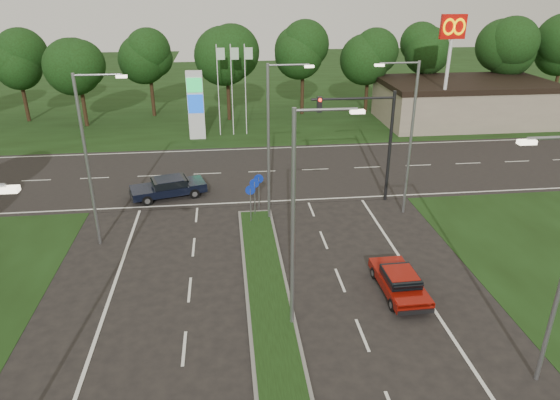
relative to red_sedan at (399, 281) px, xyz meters
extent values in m
cube|color=black|center=(-5.90, 47.28, -0.59)|extent=(160.00, 50.00, 0.02)
cube|color=black|center=(-5.90, 16.28, -0.59)|extent=(160.00, 12.00, 0.02)
cube|color=slate|center=(-5.90, -3.72, -0.53)|extent=(2.00, 26.00, 0.12)
cube|color=gray|center=(16.10, 28.28, 1.41)|extent=(16.00, 9.00, 4.00)
cylinder|color=gray|center=(-5.10, -1.72, 3.91)|extent=(0.16, 0.16, 9.00)
cylinder|color=gray|center=(-4.00, -1.72, 8.31)|extent=(2.20, 0.10, 0.10)
cube|color=#FFF2CC|center=(-2.90, -1.72, 8.21)|extent=(0.50, 0.22, 0.12)
cylinder|color=gray|center=(-5.10, 8.28, 3.91)|extent=(0.16, 0.16, 9.00)
cylinder|color=gray|center=(-4.00, 8.28, 8.31)|extent=(2.20, 0.10, 0.10)
cube|color=#FFF2CC|center=(-2.90, 8.28, 8.21)|extent=(0.50, 0.22, 0.12)
cube|color=#FFF2CC|center=(-12.20, -7.72, 8.21)|extent=(0.50, 0.22, 0.12)
cylinder|color=gray|center=(-14.40, 6.28, 3.91)|extent=(0.16, 0.16, 9.00)
cylinder|color=gray|center=(-13.30, 6.28, 8.31)|extent=(2.20, 0.10, 0.10)
cube|color=#FFF2CC|center=(-12.20, 6.28, 8.21)|extent=(0.50, 0.22, 0.12)
cylinder|color=gray|center=(3.10, 8.28, 3.91)|extent=(0.16, 0.16, 9.00)
cylinder|color=gray|center=(2.00, 8.28, 8.31)|extent=(2.20, 0.10, 0.10)
cube|color=#FFF2CC|center=(0.90, 8.28, 8.21)|extent=(0.50, 0.22, 0.12)
cube|color=#FFF2CC|center=(0.90, -5.72, 8.21)|extent=(0.50, 0.22, 0.12)
cylinder|color=black|center=(2.60, 10.28, 2.91)|extent=(0.20, 0.20, 7.00)
cylinder|color=black|center=(0.10, 10.28, 6.01)|extent=(5.00, 0.14, 0.14)
cube|color=black|center=(-1.90, 10.28, 5.71)|extent=(0.28, 0.28, 0.90)
sphere|color=#FF190C|center=(-1.90, 10.10, 6.01)|extent=(0.20, 0.20, 0.20)
cylinder|color=gray|center=(-6.20, 7.78, 0.51)|extent=(0.06, 0.06, 2.20)
cylinder|color=#0C26A5|center=(-6.20, 7.78, 1.51)|extent=(0.56, 0.04, 0.56)
cylinder|color=gray|center=(-5.90, 8.78, 0.51)|extent=(0.06, 0.06, 2.20)
cylinder|color=#0C26A5|center=(-5.90, 8.78, 1.51)|extent=(0.56, 0.04, 0.56)
cylinder|color=gray|center=(-5.60, 9.48, 0.51)|extent=(0.06, 0.06, 2.20)
cylinder|color=#0C26A5|center=(-5.60, 9.48, 1.51)|extent=(0.56, 0.04, 0.56)
cube|color=silver|center=(-9.90, 25.28, 2.41)|extent=(1.40, 0.30, 6.00)
cube|color=#0CA53F|center=(-9.90, 25.10, 4.21)|extent=(1.30, 0.08, 1.20)
cube|color=#0C3FBF|center=(-9.90, 25.10, 2.61)|extent=(1.30, 0.08, 1.60)
cylinder|color=silver|center=(-7.90, 26.28, 3.41)|extent=(0.08, 0.08, 8.00)
cube|color=#B2D8B2|center=(-7.55, 26.28, 6.61)|extent=(0.70, 0.02, 1.00)
cylinder|color=silver|center=(-6.70, 26.28, 3.41)|extent=(0.08, 0.08, 8.00)
cube|color=#B2D8B2|center=(-6.35, 26.28, 6.61)|extent=(0.70, 0.02, 1.00)
cylinder|color=silver|center=(-5.50, 26.28, 3.41)|extent=(0.08, 0.08, 8.00)
cube|color=#B2D8B2|center=(-5.15, 26.28, 6.61)|extent=(0.70, 0.02, 1.00)
cylinder|color=silver|center=(12.10, 24.28, 4.41)|extent=(0.30, 0.30, 10.00)
cube|color=#BF0C07|center=(12.10, 24.28, 8.81)|extent=(2.20, 0.35, 2.00)
torus|color=#FFC600|center=(11.65, 24.06, 8.81)|extent=(1.06, 0.16, 1.06)
torus|color=#FFC600|center=(12.55, 24.06, 8.81)|extent=(1.06, 0.16, 1.06)
cylinder|color=black|center=(-5.90, 32.28, 1.61)|extent=(0.36, 0.36, 4.40)
sphere|color=black|center=(-5.90, 32.28, 5.91)|extent=(6.00, 6.00, 6.00)
sphere|color=black|center=(-5.60, 32.08, 6.91)|extent=(4.80, 4.80, 4.80)
cube|color=maroon|center=(0.00, 0.02, -0.09)|extent=(1.72, 4.02, 0.41)
cube|color=black|center=(0.00, -0.06, 0.30)|extent=(1.42, 1.78, 0.38)
cube|color=maroon|center=(0.00, -0.06, 0.49)|extent=(1.34, 1.46, 0.04)
cylinder|color=black|center=(-0.76, 1.28, -0.31)|extent=(0.19, 0.57, 0.56)
cylinder|color=black|center=(0.70, 1.31, -0.31)|extent=(0.19, 0.57, 0.56)
cylinder|color=black|center=(-0.71, -1.27, -0.31)|extent=(0.19, 0.57, 0.56)
cylinder|color=black|center=(0.76, -1.24, -0.31)|extent=(0.19, 0.57, 0.56)
cube|color=black|center=(-11.30, 12.28, 0.00)|extent=(5.03, 3.11, 0.48)
cube|color=black|center=(-11.21, 12.30, 0.46)|extent=(2.43, 2.13, 0.45)
cube|color=black|center=(-11.21, 12.30, 0.68)|extent=(2.04, 1.93, 0.04)
cylinder|color=black|center=(-12.51, 11.02, -0.26)|extent=(0.69, 0.38, 0.66)
cylinder|color=black|center=(-12.99, 12.72, -0.26)|extent=(0.69, 0.38, 0.66)
cylinder|color=black|center=(-9.62, 11.84, -0.26)|extent=(0.69, 0.38, 0.66)
cylinder|color=black|center=(-10.10, 13.53, -0.26)|extent=(0.69, 0.38, 0.66)
camera|label=1|loc=(-7.46, -18.25, 12.33)|focal=32.00mm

